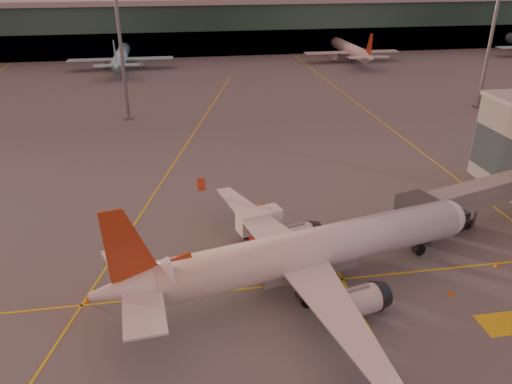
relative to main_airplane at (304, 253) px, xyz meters
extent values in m
plane|color=#4C4F54|center=(-0.72, -4.59, -3.89)|extent=(600.00, 600.00, 0.00)
cube|color=gold|center=(-0.72, 0.41, -3.88)|extent=(80.00, 0.25, 0.01)
cube|color=gold|center=(-10.72, 40.41, -3.88)|extent=(31.30, 115.98, 0.01)
cube|color=gold|center=(29.28, 65.41, -3.88)|extent=(0.25, 160.00, 0.01)
cube|color=gold|center=(4.28, -12.59, -3.88)|extent=(0.25, 30.00, 0.01)
cube|color=gold|center=(17.28, -8.59, -3.88)|extent=(6.00, 3.00, 0.01)
cube|color=#19382D|center=(-0.72, 137.41, 4.11)|extent=(400.00, 18.00, 16.00)
cube|color=gray|center=(-0.72, 137.41, 12.91)|extent=(400.00, 20.00, 1.60)
cube|color=black|center=(-0.72, 128.91, 0.11)|extent=(400.00, 1.00, 8.00)
cylinder|color=slate|center=(-20.72, 61.41, 8.61)|extent=(0.70, 0.70, 25.00)
cube|color=slate|center=(-20.72, 61.41, -3.64)|extent=(1.60, 1.60, 0.50)
cylinder|color=slate|center=(54.28, 57.41, 8.61)|extent=(0.70, 0.70, 25.00)
cube|color=slate|center=(54.28, 57.41, -3.64)|extent=(1.60, 1.60, 0.50)
cylinder|color=silver|center=(1.33, 0.31, 0.22)|extent=(32.07, 11.16, 4.10)
sphere|color=silver|center=(16.90, 3.88, 0.22)|extent=(4.02, 4.02, 4.02)
cube|color=black|center=(18.04, 4.15, 0.73)|extent=(2.40, 3.01, 0.72)
cone|color=silver|center=(-16.14, -3.71, 0.52)|extent=(7.71, 5.37, 3.90)
cube|color=silver|center=(-14.98, -7.04, 0.63)|extent=(3.87, 6.89, 0.21)
cylinder|color=silver|center=(3.48, -5.60, -2.04)|extent=(4.78, 3.56, 2.67)
cylinder|color=black|center=(-0.35, -2.82, -2.96)|extent=(2.12, 1.81, 1.85)
cylinder|color=black|center=(-0.35, -2.82, -2.40)|extent=(0.37, 0.37, 1.13)
cube|color=silver|center=(-16.55, -0.20, 0.63)|extent=(5.46, 7.37, 0.21)
cylinder|color=silver|center=(0.69, 6.56, -2.04)|extent=(4.78, 3.56, 2.67)
cylinder|color=black|center=(-1.55, 2.38, -2.96)|extent=(2.12, 1.81, 1.85)
cylinder|color=black|center=(-1.55, 2.38, -2.40)|extent=(0.37, 0.37, 1.13)
cube|color=slate|center=(0.19, 0.04, -1.12)|extent=(10.61, 5.47, 1.64)
cylinder|color=black|center=(13.86, 3.19, -2.96)|extent=(1.44, 1.09, 1.29)
cube|color=slate|center=(23.57, 8.35, 0.52)|extent=(20.21, 8.60, 2.70)
cube|color=#2D3035|center=(14.36, 5.89, 0.52)|extent=(4.26, 4.26, 3.00)
cube|color=#2D3035|center=(15.86, 6.79, -2.69)|extent=(1.60, 2.40, 2.40)
cylinder|color=black|center=(15.86, 5.69, -3.49)|extent=(0.80, 0.40, 0.80)
cylinder|color=black|center=(15.86, 7.89, -3.49)|extent=(0.80, 0.40, 0.80)
cylinder|color=slate|center=(23.57, 8.35, -2.33)|extent=(0.50, 0.50, 3.10)
cube|color=#AB1821|center=(-2.53, 9.49, -3.23)|extent=(3.23, 2.74, 1.30)
cube|color=silver|center=(-2.78, 9.42, -1.19)|extent=(5.43, 3.41, 2.43)
cylinder|color=black|center=(-3.77, 8.07, -3.49)|extent=(0.83, 0.50, 0.78)
cylinder|color=black|center=(-0.75, 8.89, -3.49)|extent=(0.83, 0.50, 0.78)
cube|color=black|center=(21.08, 8.29, -3.30)|extent=(4.01, 2.89, 1.17)
cube|color=gold|center=(21.08, 8.29, -2.51)|extent=(1.92, 2.06, 0.95)
cylinder|color=black|center=(20.12, 7.10, -3.51)|extent=(0.80, 0.52, 0.74)
cylinder|color=black|center=(22.54, 7.86, -3.51)|extent=(0.80, 0.52, 0.74)
cone|color=orange|center=(21.16, -0.20, -3.59)|extent=(0.47, 0.47, 0.59)
cube|color=orange|center=(21.16, -0.20, -3.87)|extent=(0.40, 0.40, 0.03)
cone|color=orange|center=(-20.93, 0.89, -3.59)|extent=(0.46, 0.46, 0.58)
cube|color=orange|center=(-20.93, 0.89, -3.87)|extent=(0.39, 0.39, 0.03)
cone|color=orange|center=(-0.91, 18.63, -3.59)|extent=(0.46, 0.46, 0.59)
cube|color=orange|center=(-0.91, 18.63, -3.87)|extent=(0.40, 0.40, 0.03)
cone|color=orange|center=(13.86, -3.88, -3.60)|extent=(0.45, 0.45, 0.57)
cube|color=orange|center=(13.86, -3.88, -3.87)|extent=(0.39, 0.39, 0.03)
camera|label=1|loc=(-11.44, -39.86, 26.01)|focal=35.00mm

